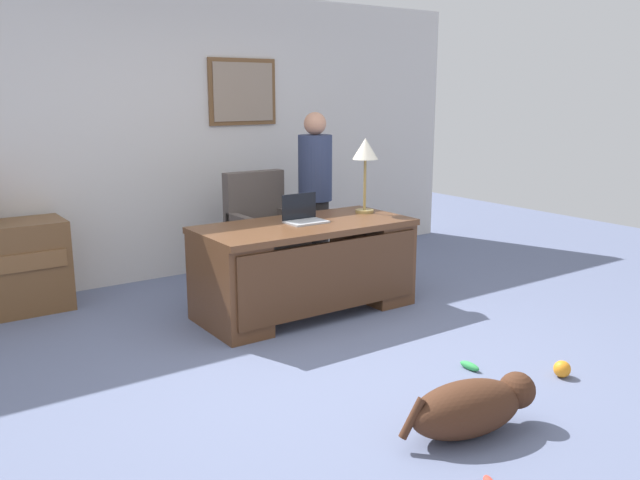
# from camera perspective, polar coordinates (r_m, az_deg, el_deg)

# --- Properties ---
(ground_plane) EXTENTS (12.00, 12.00, 0.00)m
(ground_plane) POSITION_cam_1_polar(r_m,az_deg,el_deg) (4.49, -0.13, -10.43)
(ground_plane) COLOR slate
(back_wall) EXTENTS (7.00, 0.16, 2.70)m
(back_wall) POSITION_cam_1_polar(r_m,az_deg,el_deg) (6.46, -13.46, 8.72)
(back_wall) COLOR silver
(back_wall) RESTS_ON ground_plane
(desk) EXTENTS (1.75, 0.81, 0.74)m
(desk) POSITION_cam_1_polar(r_m,az_deg,el_deg) (5.31, -1.14, -2.15)
(desk) COLOR brown
(desk) RESTS_ON ground_plane
(armchair) EXTENTS (0.60, 0.59, 1.04)m
(armchair) POSITION_cam_1_polar(r_m,az_deg,el_deg) (6.15, -4.93, 0.54)
(armchair) COLOR #564C47
(armchair) RESTS_ON ground_plane
(person_standing) EXTENTS (0.32, 0.32, 1.59)m
(person_standing) POSITION_cam_1_polar(r_m,az_deg,el_deg) (6.25, -0.43, 3.96)
(person_standing) COLOR #262323
(person_standing) RESTS_ON ground_plane
(dog_lying) EXTENTS (0.83, 0.41, 0.30)m
(dog_lying) POSITION_cam_1_polar(r_m,az_deg,el_deg) (3.64, 13.07, -13.93)
(dog_lying) COLOR #472819
(dog_lying) RESTS_ON ground_plane
(laptop) EXTENTS (0.32, 0.22, 0.22)m
(laptop) POSITION_cam_1_polar(r_m,az_deg,el_deg) (5.29, -1.48, 2.18)
(laptop) COLOR #B2B5BA
(laptop) RESTS_ON desk
(desk_lamp) EXTENTS (0.22, 0.22, 0.64)m
(desk_lamp) POSITION_cam_1_polar(r_m,az_deg,el_deg) (5.67, 3.96, 7.49)
(desk_lamp) COLOR #9E8447
(desk_lamp) RESTS_ON desk
(dog_toy_ball) EXTENTS (0.11, 0.11, 0.11)m
(dog_toy_ball) POSITION_cam_1_polar(r_m,az_deg,el_deg) (4.50, 20.29, -10.47)
(dog_toy_ball) COLOR orange
(dog_toy_ball) RESTS_ON ground_plane
(dog_toy_bone) EXTENTS (0.06, 0.16, 0.05)m
(dog_toy_bone) POSITION_cam_1_polar(r_m,az_deg,el_deg) (4.46, 12.87, -10.62)
(dog_toy_bone) COLOR green
(dog_toy_bone) RESTS_ON ground_plane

